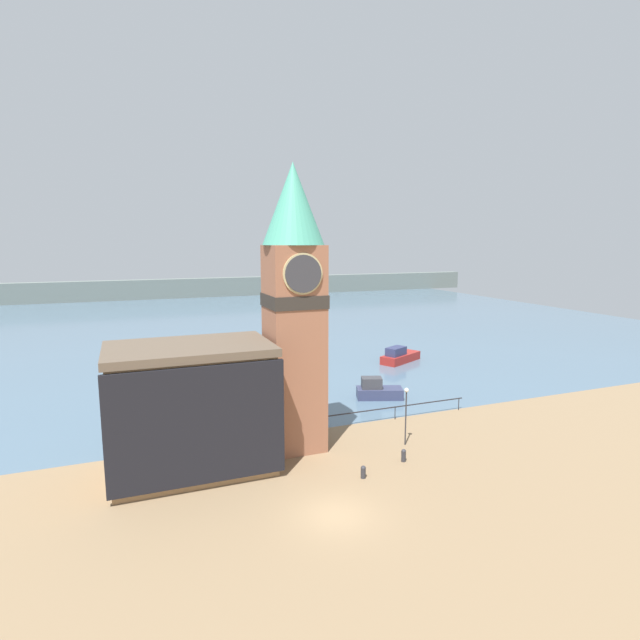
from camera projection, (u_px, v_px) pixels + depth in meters
name	position (u px, v px, depth m)	size (l,w,h in m)	color
ground_plane	(336.00, 515.00, 26.76)	(160.00, 160.00, 0.00)	#846B4C
water	(184.00, 321.00, 92.90)	(160.00, 120.00, 0.00)	slate
far_shoreline	(166.00, 289.00, 129.30)	(180.00, 3.00, 5.00)	slate
pier_railing	(395.00, 408.00, 41.04)	(13.26, 0.08, 1.09)	#232328
clock_tower	(294.00, 301.00, 34.12)	(4.18, 4.18, 19.71)	#935B42
pier_building	(192.00, 408.00, 31.54)	(10.21, 6.67, 8.16)	#9E754C
boat_near	(378.00, 391.00, 46.65)	(4.62, 3.20, 2.00)	#333856
boat_far	(399.00, 356.00, 60.70)	(6.20, 4.57, 1.99)	maroon
mooring_bollard_near	(404.00, 455.00, 33.20)	(0.33, 0.33, 0.86)	#2D2D33
mooring_bollard_far	(363.00, 471.00, 30.87)	(0.33, 0.33, 0.81)	#2D2D33
lamp_post	(406.00, 406.00, 35.57)	(0.32, 0.32, 4.24)	#2D2D33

